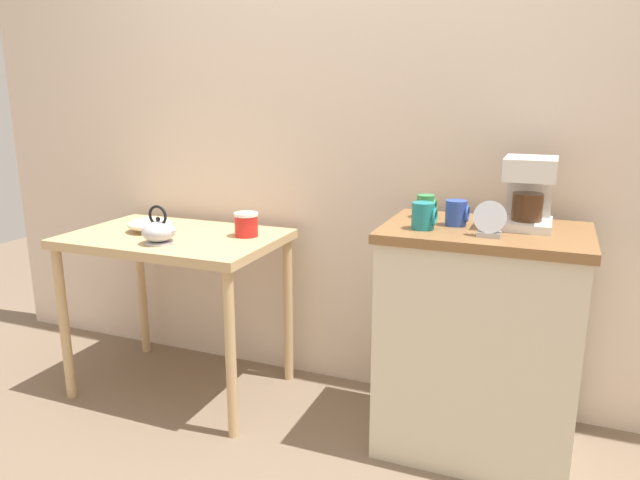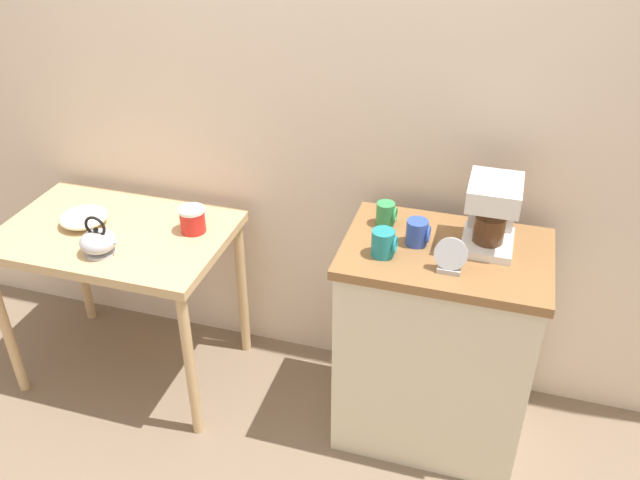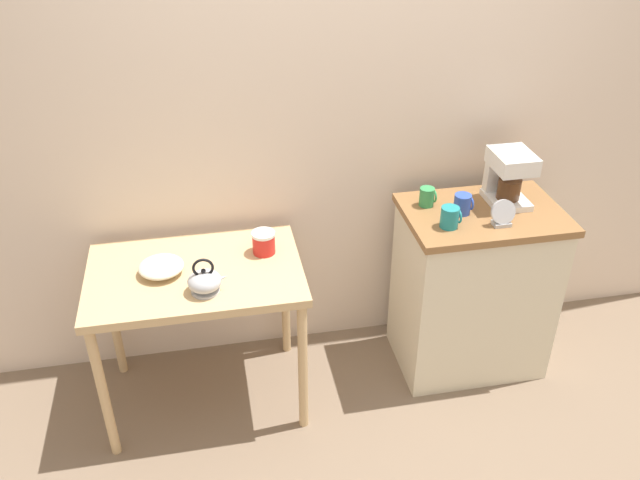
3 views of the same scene
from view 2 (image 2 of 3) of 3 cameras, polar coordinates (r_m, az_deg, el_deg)
ground_plane at (r=3.11m, az=-2.62°, el=-13.20°), size 8.00×8.00×0.00m
back_wall at (r=2.67m, az=1.63°, el=14.45°), size 4.40×0.10×2.80m
wooden_table at (r=2.96m, az=-16.85°, el=-0.74°), size 0.95×0.63×0.76m
kitchen_counter at (r=2.72m, az=9.79°, el=-8.73°), size 0.75×0.52×0.90m
bowl_stoneware at (r=2.98m, az=-19.46°, el=1.82°), size 0.20×0.20×0.06m
teakettle at (r=2.75m, az=-18.31°, el=-0.13°), size 0.18×0.14×0.17m
canister_enamel at (r=2.80m, az=-10.79°, el=1.70°), size 0.11×0.11×0.11m
coffee_maker at (r=2.45m, az=14.44°, el=2.55°), size 0.18×0.22×0.26m
mug_blue at (r=2.44m, az=8.30°, el=0.63°), size 0.09×0.08×0.10m
mug_tall_green at (r=2.55m, az=5.65°, el=2.22°), size 0.08×0.07×0.09m
mug_dark_teal at (r=2.36m, az=5.44°, el=-0.27°), size 0.09×0.08×0.10m
table_clock at (r=2.31m, az=11.03°, el=-1.45°), size 0.11×0.06×0.13m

